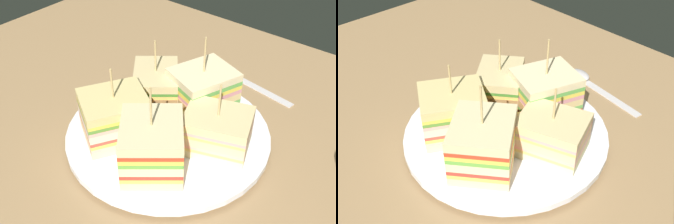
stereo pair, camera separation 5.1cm
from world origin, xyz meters
The scene contains 9 objects.
ground_plane centered at (0.00, 0.00, -0.90)cm, with size 93.82×70.97×1.80cm, color #9B7950.
plate centered at (0.00, 0.00, 0.94)cm, with size 26.17×26.17×1.56cm.
sandwich_wedge_0 centered at (6.35, 1.41, 3.99)cm, with size 9.58×8.60×9.08cm.
sandwich_wedge_1 centered at (0.63, 6.49, 4.56)cm, with size 8.81×9.63×10.95cm.
sandwich_wedge_2 centered at (-5.27, 3.82, 4.08)cm, with size 9.54×9.84×9.58cm.
sandwich_wedge_3 centered at (-4.43, -4.79, 4.52)cm, with size 9.94×10.29×9.87cm.
sandwich_wedge_4 centered at (2.59, -5.98, 4.63)cm, with size 10.29×10.44×11.08cm.
chip_pile centered at (1.29, -0.71, 2.69)cm, with size 6.48×7.52×2.40cm.
spoon centered at (-1.07, 18.45, 0.41)cm, with size 14.28×3.95×1.00cm.
Camera 1 is at (25.37, -30.95, 35.80)cm, focal length 43.56 mm.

